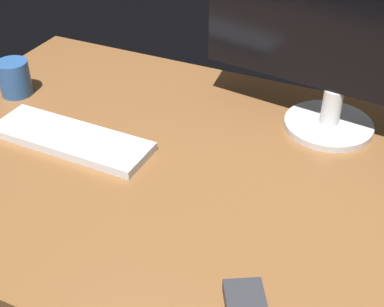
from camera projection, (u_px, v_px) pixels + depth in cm
name	position (u px, v px, depth cm)	size (l,w,h in cm)	color
desk	(217.00, 178.00, 104.48)	(140.00, 84.00, 2.00)	brown
monitor	(347.00, 24.00, 103.21)	(60.92, 19.57, 44.47)	silver
keyboard	(71.00, 139.00, 112.13)	(35.75, 11.35, 1.91)	silver
coffee_mug	(14.00, 78.00, 127.46)	(7.59, 7.59, 8.56)	#28518C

